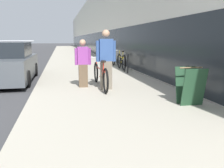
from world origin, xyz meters
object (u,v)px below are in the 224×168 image
(bike_rack_hoop, at_px, (126,62))
(cruiser_bike_nearest, at_px, (121,61))
(sandwich_board_sign, at_px, (190,86))
(person_rider, at_px, (106,60))
(person_bystander, at_px, (83,63))
(parked_sedan_curbside, at_px, (10,64))
(tandem_bicycle, at_px, (100,75))
(cruiser_bike_middle, at_px, (112,58))

(bike_rack_hoop, relative_size, cruiser_bike_nearest, 0.48)
(cruiser_bike_nearest, distance_m, sandwich_board_sign, 7.30)
(person_rider, xyz_separation_m, sandwich_board_sign, (1.62, -2.25, -0.47))
(person_bystander, bearing_deg, parked_sedan_curbside, 138.15)
(bike_rack_hoop, bearing_deg, person_rider, -113.70)
(tandem_bicycle, xyz_separation_m, parked_sedan_curbside, (-3.22, 2.57, 0.19))
(bike_rack_hoop, distance_m, parked_sedan_curbside, 5.05)
(bike_rack_hoop, bearing_deg, tandem_bicycle, -117.55)
(person_bystander, xyz_separation_m, cruiser_bike_middle, (2.39, 7.03, -0.38))
(tandem_bicycle, bearing_deg, parked_sedan_curbside, 141.47)
(tandem_bicycle, bearing_deg, cruiser_bike_middle, 75.55)
(tandem_bicycle, height_order, bike_rack_hoop, tandem_bicycle)
(sandwich_board_sign, bearing_deg, cruiser_bike_nearest, 89.15)
(person_bystander, bearing_deg, sandwich_board_sign, -50.28)
(person_rider, distance_m, cruiser_bike_nearest, 5.37)
(person_rider, height_order, cruiser_bike_middle, person_rider)
(tandem_bicycle, distance_m, parked_sedan_curbside, 4.12)
(person_rider, relative_size, bike_rack_hoop, 2.16)
(person_bystander, relative_size, bike_rack_hoop, 1.82)
(sandwich_board_sign, bearing_deg, parked_sedan_curbside, 133.95)
(cruiser_bike_nearest, relative_size, sandwich_board_sign, 1.97)
(cruiser_bike_nearest, relative_size, cruiser_bike_middle, 1.04)
(tandem_bicycle, height_order, person_bystander, person_bystander)
(cruiser_bike_middle, bearing_deg, parked_sedan_curbside, -137.64)
(person_rider, height_order, cruiser_bike_nearest, person_rider)
(cruiser_bike_middle, height_order, sandwich_board_sign, cruiser_bike_middle)
(tandem_bicycle, relative_size, parked_sedan_curbside, 0.57)
(cruiser_bike_nearest, bearing_deg, person_rider, -108.86)
(person_rider, xyz_separation_m, cruiser_bike_middle, (1.73, 7.54, -0.53))
(tandem_bicycle, distance_m, person_bystander, 0.68)
(person_rider, bearing_deg, person_bystander, 142.95)
(bike_rack_hoop, height_order, cruiser_bike_nearest, cruiser_bike_nearest)
(bike_rack_hoop, bearing_deg, cruiser_bike_middle, 88.56)
(bike_rack_hoop, relative_size, parked_sedan_curbside, 0.18)
(bike_rack_hoop, bearing_deg, sandwich_board_sign, -90.10)
(person_rider, distance_m, cruiser_bike_middle, 7.75)
(tandem_bicycle, height_order, person_rider, person_rider)
(parked_sedan_curbside, bearing_deg, person_bystander, -41.85)
(tandem_bicycle, bearing_deg, person_rider, -69.41)
(tandem_bicycle, distance_m, cruiser_bike_middle, 7.43)
(sandwich_board_sign, xyz_separation_m, parked_sedan_curbside, (-4.97, 5.15, 0.13))
(cruiser_bike_middle, bearing_deg, sandwich_board_sign, -90.62)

